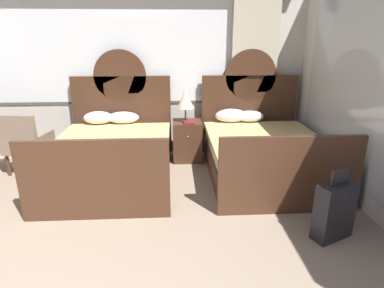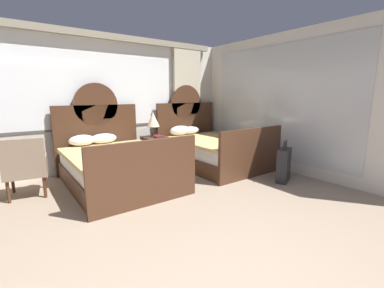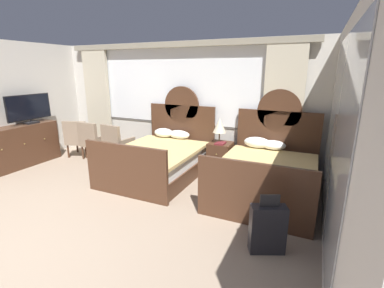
% 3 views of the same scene
% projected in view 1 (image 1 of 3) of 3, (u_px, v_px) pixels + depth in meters
% --- Properties ---
extents(wall_back_window, '(6.36, 0.22, 2.70)m').
position_uv_depth(wall_back_window, '(111.00, 67.00, 5.18)').
color(wall_back_window, beige).
rests_on(wall_back_window, ground_plane).
extents(bed_near_window, '(1.60, 2.16, 1.74)m').
position_uv_depth(bed_near_window, '(114.00, 154.00, 4.47)').
color(bed_near_window, '#472B1C').
rests_on(bed_near_window, ground_plane).
extents(bed_near_mirror, '(1.60, 2.16, 1.74)m').
position_uv_depth(bed_near_mirror, '(262.00, 151.00, 4.59)').
color(bed_near_mirror, '#472B1C').
rests_on(bed_near_mirror, ground_plane).
extents(nightstand_between_beds, '(0.46, 0.48, 0.64)m').
position_uv_depth(nightstand_between_beds, '(187.00, 141.00, 5.15)').
color(nightstand_between_beds, '#472B1C').
rests_on(nightstand_between_beds, ground_plane).
extents(table_lamp_on_nightstand, '(0.27, 0.27, 0.52)m').
position_uv_depth(table_lamp_on_nightstand, '(185.00, 99.00, 4.92)').
color(table_lamp_on_nightstand, brown).
rests_on(table_lamp_on_nightstand, nightstand_between_beds).
extents(book_on_nightstand, '(0.18, 0.26, 0.03)m').
position_uv_depth(book_on_nightstand, '(189.00, 122.00, 4.96)').
color(book_on_nightstand, maroon).
rests_on(book_on_nightstand, nightstand_between_beds).
extents(armchair_by_window_left, '(0.63, 0.63, 0.91)m').
position_uv_depth(armchair_by_window_left, '(25.00, 141.00, 4.59)').
color(armchair_by_window_left, '#84705B').
rests_on(armchair_by_window_left, ground_plane).
extents(suitcase_on_floor, '(0.45, 0.33, 0.73)m').
position_uv_depth(suitcase_on_floor, '(334.00, 211.00, 3.11)').
color(suitcase_on_floor, black).
rests_on(suitcase_on_floor, ground_plane).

